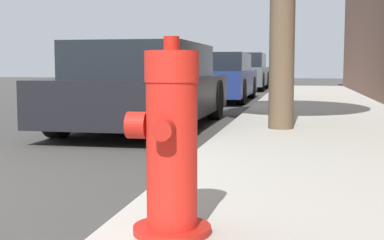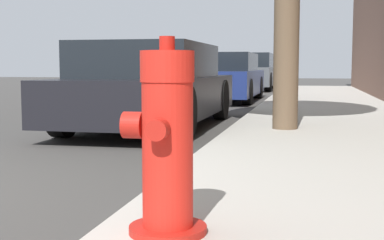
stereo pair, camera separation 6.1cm
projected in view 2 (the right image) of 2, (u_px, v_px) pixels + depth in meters
name	position (u px, v px, depth m)	size (l,w,h in m)	color
fire_hydrant	(167.00, 145.00, 2.49)	(0.40, 0.39, 0.92)	red
parked_car_near	(152.00, 86.00, 7.93)	(1.80, 4.45, 1.24)	black
parked_car_mid	(223.00, 78.00, 14.08)	(1.82, 4.46, 1.26)	navy
parked_car_far	(252.00, 72.00, 20.77)	(1.73, 4.40, 1.42)	#4C5156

